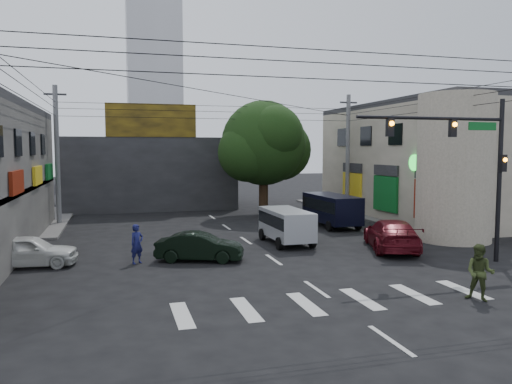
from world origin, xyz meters
name	(u,v)px	position (x,y,z in m)	size (l,w,h in m)	color
ground	(288,270)	(0.00, 0.00, 0.00)	(160.00, 160.00, 0.00)	black
sidewalk_far_right	(416,207)	(18.00, 18.00, 0.07)	(16.00, 16.00, 0.15)	#514F4C
building_right	(456,163)	(18.00, 13.00, 4.00)	(14.00, 18.00, 8.00)	gray
corner_column	(455,168)	(11.00, 4.00, 4.00)	(4.00, 4.00, 8.00)	gray
building_far	(148,172)	(-4.00, 26.00, 3.00)	(14.00, 10.00, 6.00)	#232326
billboard	(151,120)	(-4.00, 21.10, 7.30)	(7.00, 0.30, 2.60)	olive
tower_distant	(153,51)	(0.00, 70.00, 22.00)	(9.00, 9.00, 44.00)	silver
street_tree	(264,143)	(4.00, 17.00, 5.47)	(6.40, 6.40, 8.70)	black
traffic_gantry	(468,153)	(7.82, -1.00, 4.83)	(7.10, 0.35, 7.20)	black
utility_pole_far_left	(57,156)	(-10.50, 16.00, 4.60)	(0.32, 0.32, 9.20)	#59595B
utility_pole_far_right	(348,155)	(10.50, 16.00, 4.60)	(0.32, 0.32, 9.20)	#59595B
dark_sedan	(200,247)	(-3.26, 2.72, 0.64)	(4.11, 2.56, 1.28)	black
white_compact	(28,251)	(-10.49, 3.57, 0.69)	(4.17, 2.00, 1.37)	silver
maroon_sedan	(391,235)	(6.36, 2.60, 0.76)	(3.78, 5.68, 1.53)	#500B13
silver_minivan	(286,227)	(1.83, 5.52, 0.91)	(1.83, 4.25, 1.82)	#A9ACB2
navy_van	(332,211)	(6.65, 10.41, 1.03)	(2.06, 5.21, 2.07)	black
traffic_officer	(137,244)	(-6.00, 2.94, 0.87)	(0.76, 0.70, 1.74)	#15184C
pedestrian_olive	(480,273)	(4.67, -5.70, 0.94)	(1.13, 1.16, 1.88)	#323E1C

